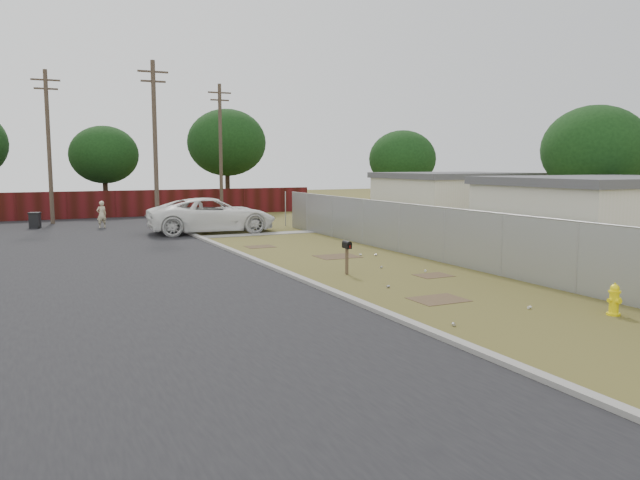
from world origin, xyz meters
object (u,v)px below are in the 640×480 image
fire_hydrant (614,300)px  trash_bin (35,220)px  pickup_truck (212,215)px  pedestrian (102,215)px  mailbox (347,248)px

fire_hydrant → trash_bin: bearing=113.2°
fire_hydrant → pickup_truck: 21.84m
fire_hydrant → pedestrian: bearing=108.0°
trash_bin → fire_hydrant: bearing=-66.8°
trash_bin → mailbox: bearing=-66.5°
fire_hydrant → pickup_truck: pickup_truck is taller
mailbox → pedestrian: bearing=106.1°
fire_hydrant → trash_bin: size_ratio=0.87×
pickup_truck → trash_bin: pickup_truck is taller
mailbox → trash_bin: mailbox is taller
pickup_truck → trash_bin: (-8.30, 6.31, -0.45)m
fire_hydrant → mailbox: mailbox is taller
pedestrian → trash_bin: pedestrian is taller
mailbox → pedestrian: (-5.44, 18.82, -0.11)m
mailbox → pickup_truck: size_ratio=0.17×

